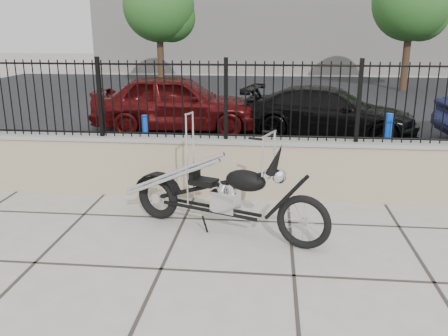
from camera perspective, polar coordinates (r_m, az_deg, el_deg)
ground_plane at (r=5.43m, az=8.41°, el=-12.71°), size 90.00×90.00×0.00m
parking_lot at (r=17.44m, az=6.72°, el=7.74°), size 30.00×30.00×0.00m
retaining_wall at (r=7.56m, az=7.79°, el=-0.20°), size 14.00×0.36×0.96m
iron_fence at (r=7.32m, az=8.12°, el=7.92°), size 14.00×0.08×1.20m
background_building at (r=31.27m, az=6.64°, el=18.95°), size 22.00×6.00×8.00m
chopper_motorcycle at (r=6.15m, az=-0.28°, el=-0.79°), size 2.67×1.41×1.61m
car_red at (r=12.62m, az=-5.69°, el=7.85°), size 4.46×1.95×1.49m
car_black at (r=12.12m, az=12.55°, el=6.56°), size 4.54×2.69×1.23m
bollard_a at (r=9.56m, az=-9.41°, el=3.37°), size 0.14×0.14×0.99m
bollard_b at (r=9.58m, az=19.04°, el=3.01°), size 0.15×0.15×1.09m
tree_left at (r=22.04m, az=-7.87°, el=19.13°), size 3.12×3.12×5.26m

